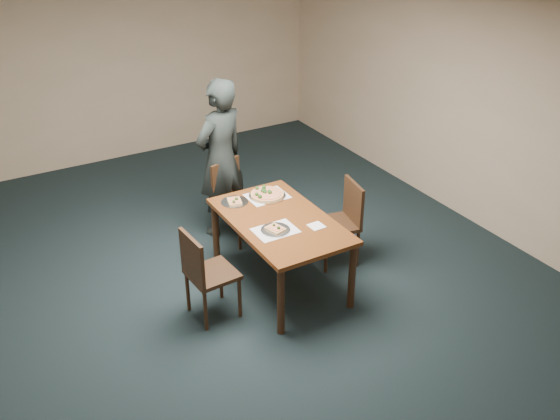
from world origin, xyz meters
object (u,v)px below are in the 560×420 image
chair_far (233,196)px  chair_right (343,218)px  slice_plate_near (275,229)px  dining_table (280,227)px  diner (221,159)px  slice_plate_far (235,202)px  chair_left (204,271)px  pizza_pan (267,194)px

chair_far → chair_right: (0.77, -1.04, 0.00)m
chair_right → slice_plate_near: bearing=-66.2°
dining_table → slice_plate_near: slice_plate_near is taller
diner → slice_plate_far: size_ratio=6.54×
dining_table → slice_plate_far: size_ratio=5.36×
diner → slice_plate_far: 0.78m
chair_right → dining_table: bearing=-75.8°
chair_left → slice_plate_near: chair_left is taller
slice_plate_near → slice_plate_far: slice_plate_near is taller
slice_plate_near → slice_plate_far: (-0.08, 0.70, -0.00)m
slice_plate_far → chair_left: bearing=-134.5°
pizza_pan → slice_plate_near: pizza_pan is taller
chair_right → diner: (-0.83, 1.22, 0.40)m
diner → chair_far: bearing=88.1°
pizza_pan → slice_plate_near: 0.71m
pizza_pan → slice_plate_near: (-0.27, -0.66, -0.01)m
diner → slice_plate_near: diner is taller
dining_table → diner: 1.29m
pizza_pan → slice_plate_far: 0.36m
dining_table → chair_far: chair_far is taller
chair_left → pizza_pan: size_ratio=2.37×
chair_left → slice_plate_far: 0.95m
chair_left → dining_table: bearing=-85.7°
chair_far → chair_right: bearing=-72.6°
chair_left → slice_plate_far: (0.64, 0.65, 0.25)m
pizza_pan → slice_plate_far: bearing=173.7°
dining_table → pizza_pan: pizza_pan is taller
chair_far → slice_plate_far: size_ratio=3.25×
chair_far → diner: diner is taller
chair_right → slice_plate_far: bearing=-104.3°
chair_right → slice_plate_near: chair_right is taller
chair_far → chair_right: size_ratio=1.00×
chair_left → slice_plate_far: bearing=-48.4°
pizza_pan → dining_table: bearing=-104.3°
pizza_pan → slice_plate_far: (-0.35, 0.04, -0.01)m
chair_left → chair_right: 1.68m
chair_far → diner: 0.44m
slice_plate_near → chair_left: bearing=176.5°
chair_right → slice_plate_near: size_ratio=3.25×
chair_far → chair_left: (-0.90, -1.21, 0.00)m
chair_right → slice_plate_far: (-1.03, 0.48, 0.25)m
chair_far → chair_left: same height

